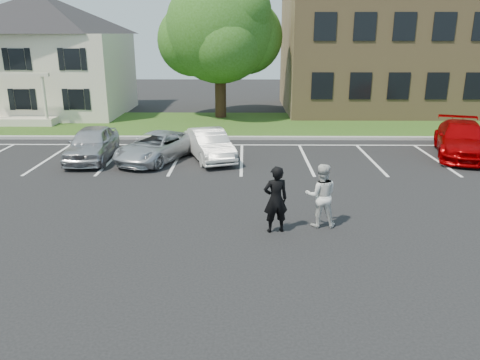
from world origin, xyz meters
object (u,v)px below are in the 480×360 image
man_black_suit (276,199)px  car_silver_minivan (156,147)px  house (45,56)px  car_red_compact (462,140)px  office_building (445,49)px  car_white_sedan (209,145)px  tree (221,31)px  car_silver_west (92,144)px  man_white_shirt (321,195)px

man_black_suit → car_silver_minivan: 8.80m
house → car_red_compact: size_ratio=2.02×
car_silver_minivan → car_red_compact: 13.41m
office_building → car_white_sedan: bearing=-137.7°
man_black_suit → car_silver_minivan: size_ratio=0.43×
tree → car_silver_west: bearing=-115.7°
car_silver_west → car_white_sedan: size_ratio=1.07×
tree → car_white_sedan: (-0.07, -10.41, -4.70)m
car_silver_minivan → car_red_compact: car_red_compact is taller
office_building → tree: tree is taller
office_building → man_white_shirt: 24.56m
car_silver_minivan → house: bearing=151.1°
house → tree: size_ratio=1.17×
car_silver_west → car_white_sedan: bearing=-0.8°
tree → man_black_suit: bearing=-82.8°
tree → man_white_shirt: tree is taller
house → car_silver_minivan: size_ratio=2.39×
car_white_sedan → house: bearing=114.8°
man_white_shirt → car_silver_minivan: size_ratio=0.42×
man_white_shirt → office_building: bearing=-117.4°
house → car_silver_minivan: bearing=-52.5°
car_silver_minivan → tree: bearing=101.3°
car_silver_minivan → man_black_suit: bearing=-34.8°
car_silver_west → car_red_compact: bearing=0.6°
car_silver_west → car_white_sedan: car_silver_west is taller
house → tree: (11.68, -1.57, 1.52)m
tree → car_silver_west: tree is taller
house → car_white_sedan: bearing=-45.9°
car_red_compact → man_black_suit: bearing=-118.7°
tree → car_red_compact: 15.43m
car_white_sedan → car_red_compact: (11.13, 0.69, 0.10)m
office_building → man_white_shirt: bearing=-118.8°
tree → house: bearing=172.4°
office_building → man_white_shirt: office_building is taller
man_black_suit → man_white_shirt: size_ratio=1.03×
car_white_sedan → car_silver_west: bearing=162.3°
office_building → car_silver_minivan: bearing=-141.1°
office_building → man_black_suit: (-13.03, -21.73, -3.23)m
man_white_shirt → car_red_compact: bearing=-131.6°
car_silver_west → car_white_sedan: 5.02m
office_building → car_red_compact: 14.39m
tree → car_white_sedan: tree is taller
man_white_shirt → car_white_sedan: man_white_shirt is taller
car_white_sedan → car_red_compact: 11.15m
car_silver_minivan → car_silver_west: bearing=-158.6°
car_white_sedan → car_red_compact: car_red_compact is taller
car_silver_west → car_silver_minivan: (2.77, -0.11, -0.11)m
house → car_silver_west: bearing=-61.4°
man_black_suit → car_white_sedan: size_ratio=0.48×
man_white_shirt → house: bearing=-50.2°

